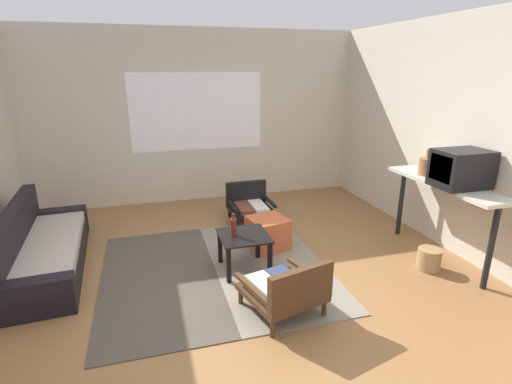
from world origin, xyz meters
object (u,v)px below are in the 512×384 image
at_px(coffee_table, 244,242).
at_px(ottoman_orange, 268,233).
at_px(couch, 41,250).
at_px(armchair_striped_foreground, 287,289).
at_px(crt_television, 461,169).
at_px(glass_bottle, 234,227).
at_px(clay_vase, 428,166).
at_px(wicker_basket, 429,259).
at_px(console_shelf, 444,192).
at_px(armchair_by_window, 249,203).

xyz_separation_m(coffee_table, ottoman_orange, (0.41, 0.45, -0.13)).
height_order(couch, ottoman_orange, couch).
xyz_separation_m(couch, armchair_striped_foreground, (2.27, -1.52, 0.04)).
relative_size(couch, coffee_table, 3.96).
distance_m(ottoman_orange, crt_television, 2.23).
height_order(coffee_table, ottoman_orange, coffee_table).
height_order(couch, glass_bottle, couch).
distance_m(clay_vase, wicker_basket, 1.08).
relative_size(coffee_table, armchair_striped_foreground, 0.70).
xyz_separation_m(couch, console_shelf, (4.32, -0.95, 0.58)).
distance_m(ottoman_orange, console_shelf, 2.05).
height_order(coffee_table, wicker_basket, coffee_table).
xyz_separation_m(coffee_table, crt_television, (2.20, -0.51, 0.78)).
distance_m(coffee_table, crt_television, 2.39).
distance_m(armchair_by_window, glass_bottle, 1.55).
bearing_deg(clay_vase, armchair_by_window, 140.30).
xyz_separation_m(ottoman_orange, crt_television, (1.79, -0.96, 0.92)).
height_order(ottoman_orange, glass_bottle, glass_bottle).
height_order(coffee_table, clay_vase, clay_vase).
xyz_separation_m(armchair_by_window, console_shelf, (1.76, -1.76, 0.56)).
height_order(console_shelf, clay_vase, clay_vase).
height_order(couch, coffee_table, couch).
height_order(armchair_striped_foreground, clay_vase, clay_vase).
bearing_deg(console_shelf, ottoman_orange, 156.89).
bearing_deg(coffee_table, clay_vase, -0.53).
bearing_deg(armchair_striped_foreground, crt_television, 10.50).
height_order(ottoman_orange, clay_vase, clay_vase).
relative_size(clay_vase, wicker_basket, 1.24).
distance_m(ottoman_orange, wicker_basket, 1.82).
distance_m(coffee_table, armchair_striped_foreground, 0.91).
distance_m(glass_bottle, wicker_basket, 2.16).
bearing_deg(glass_bottle, ottoman_orange, 39.60).
relative_size(console_shelf, wicker_basket, 6.16).
relative_size(armchair_striped_foreground, console_shelf, 0.50).
height_order(console_shelf, crt_television, crt_television).
bearing_deg(console_shelf, crt_television, -90.96).
height_order(clay_vase, glass_bottle, clay_vase).
height_order(armchair_striped_foreground, glass_bottle, glass_bottle).
relative_size(coffee_table, clay_vase, 1.74).
relative_size(couch, crt_television, 3.98).
bearing_deg(crt_television, coffee_table, 166.95).
relative_size(couch, wicker_basket, 8.54).
bearing_deg(ottoman_orange, crt_television, -28.06).
xyz_separation_m(couch, coffee_table, (2.11, -0.63, 0.11)).
bearing_deg(clay_vase, coffee_table, 179.47).
xyz_separation_m(couch, glass_bottle, (2.00, -0.62, 0.29)).
bearing_deg(couch, console_shelf, -12.46).
distance_m(coffee_table, armchair_by_window, 1.51).
relative_size(armchair_by_window, ottoman_orange, 1.43).
height_order(couch, console_shelf, console_shelf).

